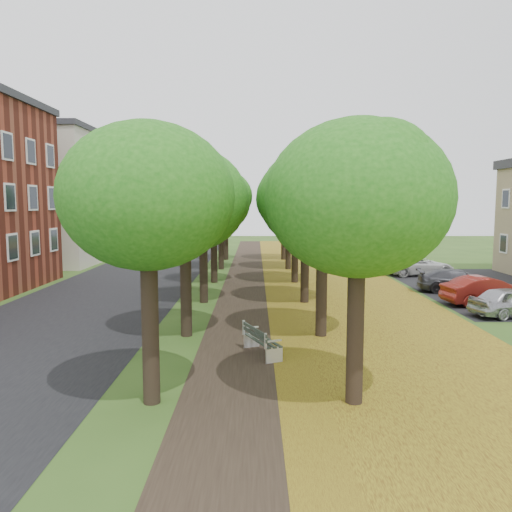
{
  "coord_description": "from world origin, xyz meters",
  "views": [
    {
      "loc": [
        0.26,
        -11.41,
        4.73
      ],
      "look_at": [
        0.28,
        9.42,
        2.5
      ],
      "focal_mm": 35.0,
      "sensor_mm": 36.0,
      "label": 1
    }
  ],
  "objects_px": {
    "car_red": "(487,291)",
    "car_white": "(419,266)",
    "bench": "(260,340)",
    "car_grey": "(458,281)",
    "car_silver": "(512,302)"
  },
  "relations": [
    {
      "from": "car_red",
      "to": "car_white",
      "type": "bearing_deg",
      "value": -8.03
    },
    {
      "from": "car_red",
      "to": "car_white",
      "type": "height_order",
      "value": "car_red"
    },
    {
      "from": "bench",
      "to": "car_grey",
      "type": "height_order",
      "value": "car_grey"
    },
    {
      "from": "bench",
      "to": "car_white",
      "type": "xyz_separation_m",
      "value": [
        10.59,
        17.3,
        0.15
      ]
    },
    {
      "from": "car_grey",
      "to": "car_white",
      "type": "bearing_deg",
      "value": 10.2
    },
    {
      "from": "car_red",
      "to": "car_white",
      "type": "relative_size",
      "value": 0.91
    },
    {
      "from": "bench",
      "to": "car_red",
      "type": "bearing_deg",
      "value": -77.2
    },
    {
      "from": "bench",
      "to": "car_white",
      "type": "bearing_deg",
      "value": -54.53
    },
    {
      "from": "car_silver",
      "to": "car_grey",
      "type": "xyz_separation_m",
      "value": [
        0.0,
        5.6,
        -0.01
      ]
    },
    {
      "from": "bench",
      "to": "car_silver",
      "type": "bearing_deg",
      "value": -86.31
    },
    {
      "from": "car_white",
      "to": "bench",
      "type": "bearing_deg",
      "value": 137.88
    },
    {
      "from": "bench",
      "to": "car_silver",
      "type": "relative_size",
      "value": 0.54
    },
    {
      "from": "car_red",
      "to": "car_grey",
      "type": "height_order",
      "value": "car_red"
    },
    {
      "from": "car_silver",
      "to": "car_grey",
      "type": "height_order",
      "value": "car_silver"
    },
    {
      "from": "car_red",
      "to": "bench",
      "type": "bearing_deg",
      "value": 117.83
    }
  ]
}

